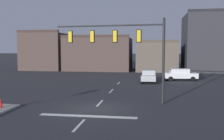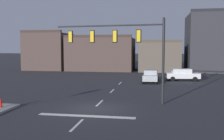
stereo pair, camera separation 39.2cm
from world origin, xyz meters
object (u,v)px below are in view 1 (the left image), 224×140
Objects in this scene: signal_mast_near_side at (124,43)px; fire_hydrant at (1,105)px; car_lot_middle at (180,74)px; car_lot_nearside at (149,76)px.

fire_hydrant is (-8.34, -4.03, -4.48)m from signal_mast_near_side.
fire_hydrant is at bearing -126.89° from car_lot_middle.
car_lot_nearside is (1.94, 12.74, -3.95)m from signal_mast_near_side.
car_lot_middle is 6.10× the size of fire_hydrant.
car_lot_middle is at bearing 53.11° from fire_hydrant.
signal_mast_near_side is 13.48m from car_lot_nearside.
car_lot_nearside is 4.87m from car_lot_middle.
signal_mast_near_side reaches higher than fire_hydrant.
car_lot_nearside is at bearing -149.09° from car_lot_middle.
fire_hydrant is (-14.46, -19.27, -0.53)m from car_lot_middle.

